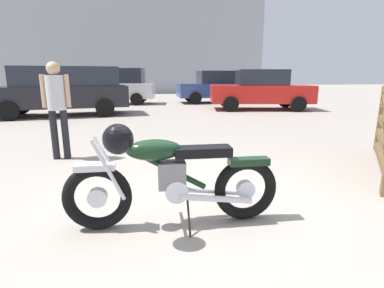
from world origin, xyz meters
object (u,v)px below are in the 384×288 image
(white_estate_far, at_px, (56,86))
(blue_hatchback_right, at_px, (117,86))
(bystander, at_px, (56,101))
(vintage_motorcycle, at_px, (168,178))
(red_hatchback_near, at_px, (261,90))
(silver_sedan_mid, at_px, (63,89))
(dark_sedan_left, at_px, (217,87))

(white_estate_far, bearing_deg, blue_hatchback_right, -46.08)
(bystander, bearing_deg, vintage_motorcycle, -149.62)
(red_hatchback_near, bearing_deg, bystander, 56.27)
(silver_sedan_mid, bearing_deg, white_estate_far, -81.24)
(white_estate_far, bearing_deg, vintage_motorcycle, -81.05)
(silver_sedan_mid, bearing_deg, bystander, 94.60)
(white_estate_far, relative_size, blue_hatchback_right, 1.08)
(vintage_motorcycle, bearing_deg, silver_sedan_mid, -69.60)
(dark_sedan_left, distance_m, blue_hatchback_right, 5.24)
(dark_sedan_left, distance_m, white_estate_far, 9.34)
(bystander, distance_m, dark_sedan_left, 11.55)
(dark_sedan_left, xyz_separation_m, red_hatchback_near, (0.98, -3.54, 0.00))
(vintage_motorcycle, xyz_separation_m, red_hatchback_near, (4.80, 9.33, 0.34))
(red_hatchback_near, height_order, white_estate_far, same)
(vintage_motorcycle, xyz_separation_m, white_estate_far, (-5.06, 15.75, 0.34))
(vintage_motorcycle, bearing_deg, red_hatchback_near, -115.60)
(bystander, distance_m, red_hatchback_near, 9.25)
(blue_hatchback_right, bearing_deg, bystander, 96.97)
(bystander, bearing_deg, red_hatchback_near, -45.09)
(white_estate_far, distance_m, blue_hatchback_right, 4.58)
(vintage_motorcycle, relative_size, blue_hatchback_right, 0.51)
(dark_sedan_left, xyz_separation_m, blue_hatchback_right, (-5.24, 0.11, 0.08))
(dark_sedan_left, height_order, blue_hatchback_right, blue_hatchback_right)
(bystander, height_order, dark_sedan_left, dark_sedan_left)
(silver_sedan_mid, bearing_deg, red_hatchback_near, 176.27)
(silver_sedan_mid, height_order, red_hatchback_near, silver_sedan_mid)
(bystander, xyz_separation_m, dark_sedan_left, (5.47, 10.18, -0.18))
(vintage_motorcycle, distance_m, white_estate_far, 16.54)
(silver_sedan_mid, bearing_deg, blue_hatchback_right, -118.27)
(silver_sedan_mid, height_order, blue_hatchback_right, blue_hatchback_right)
(dark_sedan_left, bearing_deg, blue_hatchback_right, -1.27)
(vintage_motorcycle, relative_size, white_estate_far, 0.47)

